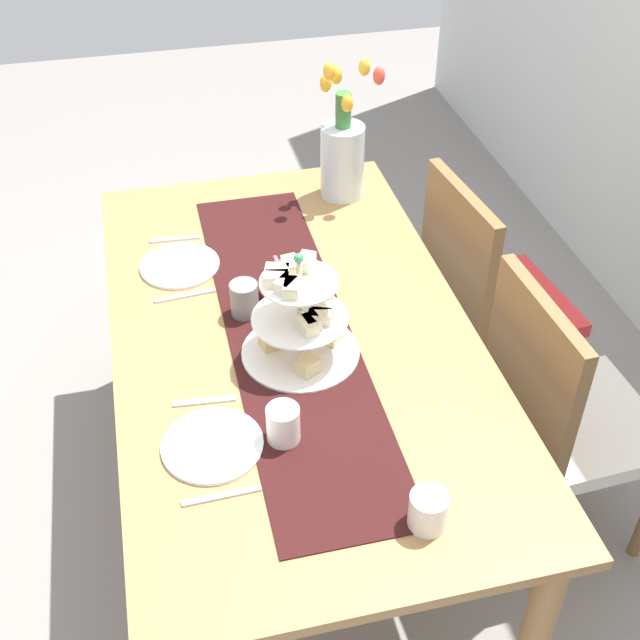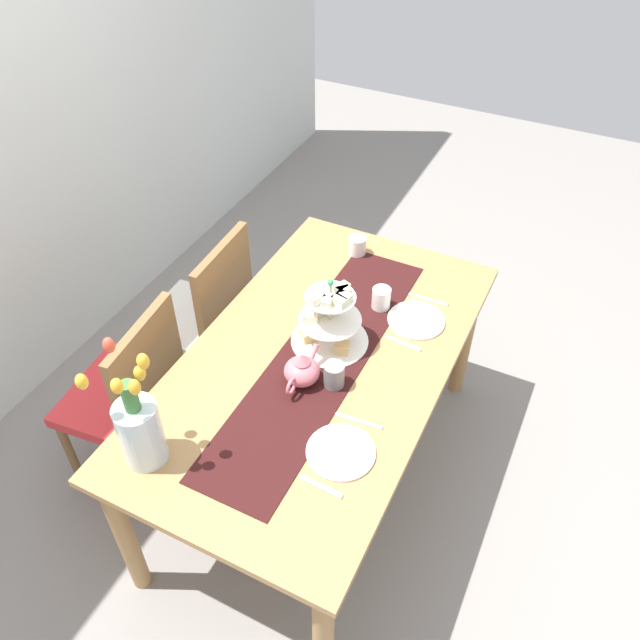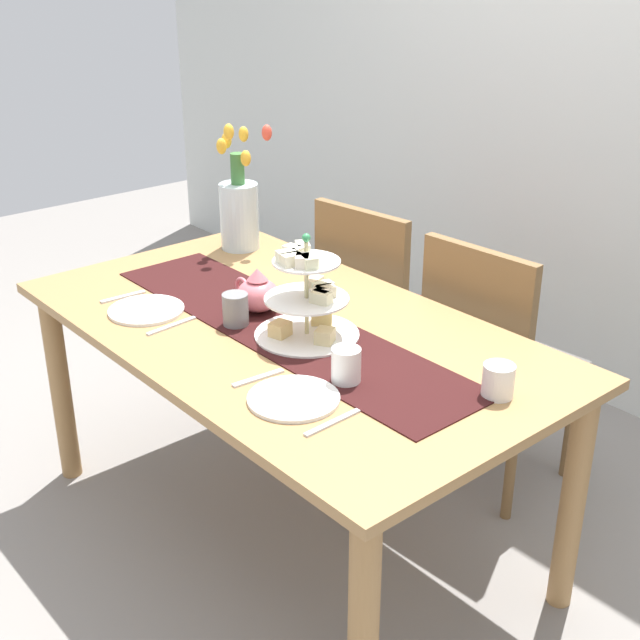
{
  "view_description": "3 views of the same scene",
  "coord_description": "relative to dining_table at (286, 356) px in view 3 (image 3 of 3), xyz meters",
  "views": [
    {
      "loc": [
        1.63,
        -0.31,
        2.13
      ],
      "look_at": [
        0.07,
        0.06,
        0.82
      ],
      "focal_mm": 46.15,
      "sensor_mm": 36.0,
      "label": 1
    },
    {
      "loc": [
        -1.52,
        -0.76,
        2.49
      ],
      "look_at": [
        0.08,
        0.04,
        0.85
      ],
      "focal_mm": 36.23,
      "sensor_mm": 36.0,
      "label": 2
    },
    {
      "loc": [
        1.78,
        -1.39,
        1.78
      ],
      "look_at": [
        0.08,
        0.07,
        0.76
      ],
      "focal_mm": 47.53,
      "sensor_mm": 36.0,
      "label": 3
    }
  ],
  "objects": [
    {
      "name": "fork_right",
      "position": [
        0.21,
        -0.26,
        0.1
      ],
      "size": [
        0.03,
        0.15,
        0.01
      ],
      "primitive_type": "cube",
      "rotation": [
        0.0,
        0.0,
        -0.09
      ],
      "color": "silver",
      "rests_on": "dining_table"
    },
    {
      "name": "cream_jug",
      "position": [
        0.67,
        0.14,
        0.14
      ],
      "size": [
        0.08,
        0.08,
        0.08
      ],
      "primitive_type": "cylinder",
      "color": "white",
      "rests_on": "dining_table"
    },
    {
      "name": "mug_grey",
      "position": [
        -0.1,
        -0.11,
        0.15
      ],
      "size": [
        0.08,
        0.08,
        0.09
      ],
      "primitive_type": "cylinder",
      "color": "slate",
      "rests_on": "table_runner"
    },
    {
      "name": "knife_right",
      "position": [
        0.5,
        -0.26,
        0.1
      ],
      "size": [
        0.02,
        0.17,
        0.01
      ],
      "primitive_type": "cube",
      "rotation": [
        0.0,
        0.0,
        0.03
      ],
      "color": "silver",
      "rests_on": "dining_table"
    },
    {
      "name": "dining_table",
      "position": [
        0.0,
        0.0,
        0.0
      ],
      "size": [
        1.67,
        0.94,
        0.74
      ],
      "color": "#A37747",
      "rests_on": "ground_plane"
    },
    {
      "name": "tulip_vase",
      "position": [
        -0.65,
        0.3,
        0.25
      ],
      "size": [
        0.17,
        0.18,
        0.46
      ],
      "color": "silver",
      "rests_on": "dining_table"
    },
    {
      "name": "dinner_plate_left",
      "position": [
        -0.36,
        -0.26,
        0.1
      ],
      "size": [
        0.23,
        0.23,
        0.01
      ],
      "primitive_type": "cylinder",
      "color": "white",
      "rests_on": "dining_table"
    },
    {
      "name": "ground_plane",
      "position": [
        0.0,
        0.0,
        -0.64
      ],
      "size": [
        8.0,
        8.0,
        0.0
      ],
      "primitive_type": "plane",
      "color": "gray"
    },
    {
      "name": "table_runner",
      "position": [
        0.0,
        -0.01,
        0.1
      ],
      "size": [
        1.38,
        0.32,
        0.0
      ],
      "primitive_type": "cube",
      "color": "black",
      "rests_on": "dining_table"
    },
    {
      "name": "knife_left",
      "position": [
        -0.21,
        -0.26,
        0.1
      ],
      "size": [
        0.03,
        0.17,
        0.01
      ],
      "primitive_type": "cube",
      "rotation": [
        0.0,
        0.0,
        0.09
      ],
      "color": "silver",
      "rests_on": "dining_table"
    },
    {
      "name": "chair_left",
      "position": [
        -0.31,
        0.7,
        -0.14
      ],
      "size": [
        0.46,
        0.46,
        0.91
      ],
      "color": "brown",
      "rests_on": "ground_plane"
    },
    {
      "name": "mug_white_text",
      "position": [
        0.37,
        -0.1,
        0.15
      ],
      "size": [
        0.08,
        0.08,
        0.09
      ],
      "primitive_type": "cylinder",
      "color": "white",
      "rests_on": "dining_table"
    },
    {
      "name": "teapot",
      "position": [
        -0.13,
        0.0,
        0.16
      ],
      "size": [
        0.24,
        0.13,
        0.14
      ],
      "color": "#D66B75",
      "rests_on": "table_runner"
    },
    {
      "name": "tiered_cake_stand",
      "position": [
        0.1,
        0.0,
        0.21
      ],
      "size": [
        0.3,
        0.3,
        0.3
      ],
      "color": "beige",
      "rests_on": "table_runner"
    },
    {
      "name": "chair_right",
      "position": [
        0.23,
        0.7,
        -0.14
      ],
      "size": [
        0.44,
        0.44,
        0.91
      ],
      "color": "brown",
      "rests_on": "ground_plane"
    },
    {
      "name": "room_wall_rear",
      "position": [
        0.0,
        1.57,
        0.66
      ],
      "size": [
        6.0,
        0.08,
        2.6
      ],
      "primitive_type": "cube",
      "color": "silver",
      "rests_on": "ground_plane"
    },
    {
      "name": "fork_left",
      "position": [
        -0.5,
        -0.26,
        0.1
      ],
      "size": [
        0.02,
        0.15,
        0.01
      ],
      "primitive_type": "cube",
      "rotation": [
        0.0,
        0.0,
        -0.06
      ],
      "color": "silver",
      "rests_on": "dining_table"
    },
    {
      "name": "dinner_plate_right",
      "position": [
        0.36,
        -0.26,
        0.1
      ],
      "size": [
        0.23,
        0.23,
        0.01
      ],
      "primitive_type": "cylinder",
      "color": "white",
      "rests_on": "dining_table"
    }
  ]
}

